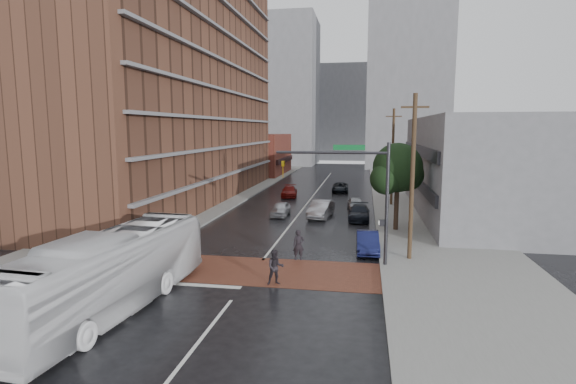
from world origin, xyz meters
The scene contains 24 objects.
ground centered at (0.00, 0.00, 0.00)m, with size 160.00×160.00×0.00m, color black.
crosswalk centered at (0.00, 0.50, 0.01)m, with size 14.00×5.00×0.02m, color brown.
sidewalk_west centered at (-11.50, 25.00, 0.07)m, with size 9.00×90.00×0.15m, color gray.
sidewalk_east centered at (11.50, 25.00, 0.07)m, with size 9.00×90.00×0.15m, color gray.
apartment_block centered at (-14.00, 24.00, 14.00)m, with size 10.00×44.00×28.00m, color brown.
storefront_west centered at (-12.00, 54.00, 3.50)m, with size 8.00×16.00×7.00m, color brown.
building_east centered at (16.50, 20.00, 4.50)m, with size 11.00×26.00×9.00m, color gray.
distant_tower_west centered at (-14.00, 78.00, 16.00)m, with size 18.00×16.00×32.00m, color gray.
distant_tower_east centered at (14.00, 72.00, 18.00)m, with size 16.00×14.00×36.00m, color gray.
distant_tower_center centered at (0.00, 95.00, 12.00)m, with size 12.00×10.00×24.00m, color gray.
street_tree centered at (8.52, 12.03, 4.73)m, with size 4.20×4.10×6.90m.
signal_mast centered at (5.85, 2.50, 4.73)m, with size 6.50×0.30×7.20m.
utility_pole_near centered at (8.80, 4.00, 5.14)m, with size 1.60×0.26×10.00m.
utility_pole_far centered at (8.80, 24.00, 5.14)m, with size 1.60×0.26×10.00m.
transit_bus centered at (-4.88, -6.04, 1.75)m, with size 2.94×12.57×3.50m, color silver.
pedestrian_a centered at (2.14, 3.00, 0.94)m, with size 0.68×0.45×1.87m, color black.
pedestrian_b centered at (1.61, -1.50, 0.91)m, with size 0.88×0.69×1.82m, color black.
car_travel_a centered at (-1.56, 16.61, 0.64)m, with size 1.52×3.78×1.29m, color #AAACB2.
car_travel_b centered at (2.20, 16.50, 0.78)m, with size 1.65×4.72×1.55m, color #9E9FA5.
car_travel_c centered at (-2.71, 28.34, 0.63)m, with size 1.77×4.34×1.26m, color maroon.
suv_travel centered at (3.01, 33.31, 0.60)m, with size 1.99×4.31×1.20m, color black.
car_parked_near centered at (6.30, 5.57, 0.66)m, with size 1.40×4.03×1.33m, color #141846.
car_parked_mid centered at (5.62, 16.00, 0.65)m, with size 1.81×4.46×1.29m, color black.
car_parked_far centered at (5.20, 20.86, 0.64)m, with size 1.51×3.76×1.28m, color #979A9E.
Camera 1 is at (6.00, -23.29, 7.95)m, focal length 28.00 mm.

